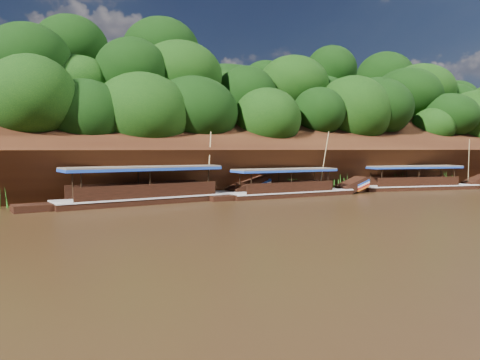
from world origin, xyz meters
name	(u,v)px	position (x,y,z in m)	size (l,w,h in m)	color
ground	(346,207)	(0.00, 0.00, 0.00)	(160.00, 160.00, 0.00)	black
riverbank	(214,167)	(-0.01, 22.73, 1.89)	(120.00, 30.06, 19.40)	black
boat_0	(426,184)	(15.14, 7.22, 0.51)	(14.08, 4.35, 5.14)	black
boat_1	(299,190)	(1.03, 7.29, 0.51)	(13.12, 2.62, 5.67)	black
boat_2	(167,194)	(-9.92, 7.75, 0.59)	(16.79, 4.42, 5.64)	black
reeds	(244,185)	(-2.92, 9.42, 0.86)	(50.12, 2.53, 2.28)	#2A6C1B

